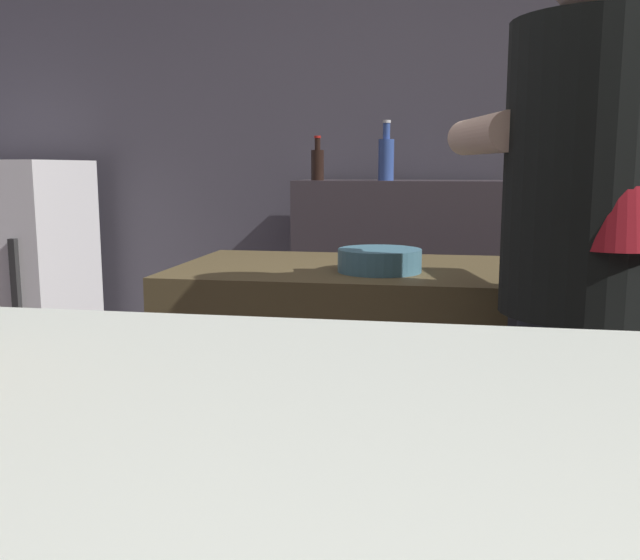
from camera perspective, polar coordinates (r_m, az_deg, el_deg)
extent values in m
cube|color=#4C4854|center=(3.41, 9.93, 11.76)|extent=(5.20, 0.10, 2.70)
cube|color=brown|center=(2.05, 19.02, -12.15)|extent=(2.10, 0.60, 0.92)
cube|color=#3A3238|center=(3.19, 6.20, -2.13)|extent=(0.89, 0.36, 1.13)
cube|color=silver|center=(3.63, -24.05, -0.80)|extent=(0.68, 0.55, 1.22)
cube|color=#262626|center=(3.25, -23.47, -0.75)|extent=(0.03, 0.03, 0.44)
cube|color=#262A35|center=(1.64, 19.82, -18.11)|extent=(0.28, 0.20, 0.90)
cylinder|color=black|center=(1.47, 21.37, 8.24)|extent=(0.34, 0.34, 0.56)
cone|color=maroon|center=(1.38, 23.45, 13.33)|extent=(0.18, 0.18, 0.53)
cylinder|color=#CFAB93|center=(1.56, 13.21, 11.41)|extent=(0.15, 0.33, 0.08)
cylinder|color=#CFAB93|center=(1.69, 24.54, 10.64)|extent=(0.15, 0.33, 0.08)
cylinder|color=teal|center=(1.82, 4.86, 1.61)|extent=(0.22, 0.22, 0.06)
cylinder|color=#35509B|center=(3.06, 5.39, 9.68)|extent=(0.07, 0.07, 0.17)
cylinder|color=#35509B|center=(3.07, 5.43, 11.95)|extent=(0.03, 0.03, 0.07)
cylinder|color=silver|center=(3.07, 5.44, 12.69)|extent=(0.03, 0.03, 0.01)
cylinder|color=black|center=(3.08, -0.20, 9.31)|extent=(0.06, 0.06, 0.13)
cylinder|color=black|center=(3.08, -0.20, 10.99)|extent=(0.02, 0.02, 0.05)
cylinder|color=red|center=(3.08, -0.20, 11.55)|extent=(0.03, 0.03, 0.01)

